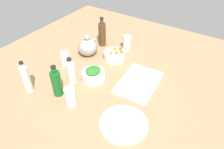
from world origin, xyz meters
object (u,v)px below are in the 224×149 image
Objects in this scene: drinking_glass_0 at (65,59)px; drinking_glass_2 at (127,43)px; bowl_carrots at (114,55)px; bottle_2 at (26,79)px; teapot at (88,47)px; bottle_0 at (71,72)px; cutting_board at (139,82)px; bottle_3 at (102,34)px; bottle_1 at (57,83)px; bowl_greens at (93,76)px; drinking_glass_1 at (70,97)px; plate_tofu at (124,124)px.

drinking_glass_2 reaches higher than drinking_glass_0.
bottle_2 reaches higher than bowl_carrots.
teapot reaches higher than drinking_glass_2.
bottle_0 is 1.74× the size of drinking_glass_0.
bottle_3 is (25.93, 46.33, 9.28)cm from cutting_board.
bottle_1 is 18.45cm from bottle_2.
cutting_board is 2.00× the size of teapot.
bowl_greens is 43.94cm from bottle_3.
bottle_2 is (-29.90, 25.93, 6.35)cm from bowl_greens.
cutting_board is at bearing -117.34° from bowl_carrots.
drinking_glass_1 is (-51.69, -4.52, 2.82)cm from bowl_carrots.
bottle_1 is 0.97× the size of bottle_2.
bottle_3 reaches higher than bottle_0.
bottle_1 is at bearing 134.74° from cutting_board.
drinking_glass_0 is (-25.22, 23.96, 2.06)cm from bowl_carrots.
bottle_3 is (68.34, -5.83, 0.67)cm from bottle_2.
plate_tofu is at bearing -120.89° from bowl_greens.
bottle_3 is at bearing 10.28° from bottle_1.
bottle_1 reaches higher than bottle_0.
bowl_carrots is at bearing -43.53° from drinking_glass_0.
drinking_glass_1 is at bearing -152.25° from teapot.
bowl_carrots is (14.22, 27.49, 2.56)cm from cutting_board.
drinking_glass_1 is (-63.40, -23.36, -3.90)cm from bottle_3.
bottle_2 is 31.67cm from drinking_glass_0.
bottle_3 is (38.44, 20.10, 7.02)cm from bowl_greens.
bottle_0 reaches higher than drinking_glass_1.
teapot is 0.92× the size of bottle_0.
cutting_board is 44.28cm from drinking_glass_1.
plate_tofu is at bearing -81.58° from bottle_2.
bottle_2 reaches higher than bottle_1.
bottle_1 is (-43.48, -11.89, 2.09)cm from teapot.
drinking_glass_1 is at bearing 148.49° from cutting_board.
drinking_glass_0 is at bearing 102.07° from cutting_board.
bowl_greens is at bearing -93.42° from drinking_glass_0.
drinking_glass_0 is at bearing 149.17° from drinking_glass_2.
bottle_1 is at bearing -66.18° from bottle_2.
bowl_carrots is at bearing -73.87° from teapot.
drinking_glass_2 is at bearing 0.60° from bowl_greens.
bowl_greens is at bearing -45.45° from bottle_0.
teapot is 1.60× the size of drinking_glass_0.
drinking_glass_1 is (-26.47, -28.48, 0.76)cm from drinking_glass_0.
drinking_glass_0 is at bearing 69.58° from plate_tofu.
bowl_greens is 29.92cm from teapot.
bottle_0 is at bearing 40.26° from drinking_glass_1.
bowl_carrots is 1.47× the size of drinking_glass_0.
cutting_board is at bearing -31.51° from drinking_glass_1.
drinking_glass_2 is at bearing -19.26° from bottle_2.
cutting_board is 42.81cm from bottle_0.
bottle_0 is 0.77× the size of bottle_3.
bottle_3 reaches higher than bottle_2.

